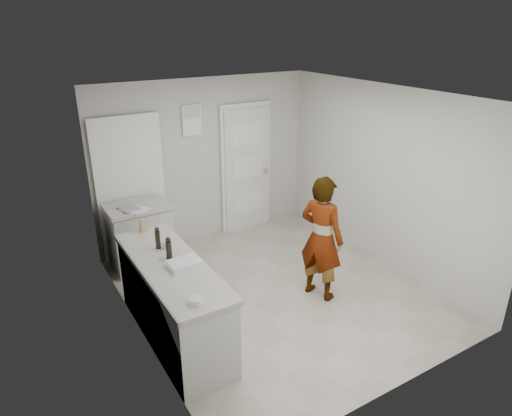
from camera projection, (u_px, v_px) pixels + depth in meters
ground at (275, 291)px, 5.92m from camera, size 4.00×4.00×0.00m
room_shell at (197, 177)px, 6.99m from camera, size 4.00×4.00×4.00m
main_counter at (174, 304)px, 4.90m from camera, size 0.64×1.96×0.93m
side_counter at (141, 238)px, 6.38m from camera, size 0.84×0.61×0.93m
person at (321, 238)px, 5.55m from camera, size 0.56×0.68×1.59m
cake_mix_box at (144, 225)px, 5.40m from camera, size 0.11×0.07×0.16m
spice_jar at (164, 246)px, 5.00m from camera, size 0.05×0.05×0.08m
oil_cruet_a at (169, 248)px, 4.78m from camera, size 0.06×0.06×0.25m
oil_cruet_b at (158, 238)px, 4.99m from camera, size 0.06×0.06×0.26m
baking_dish at (185, 264)px, 4.66m from camera, size 0.34×0.25×0.06m
egg_bowl at (196, 300)px, 4.06m from camera, size 0.13×0.13×0.05m
papers at (135, 209)px, 6.05m from camera, size 0.39×0.42×0.01m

